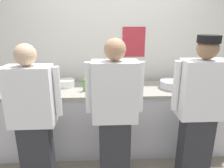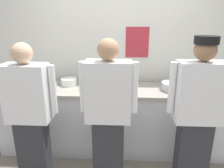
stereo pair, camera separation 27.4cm
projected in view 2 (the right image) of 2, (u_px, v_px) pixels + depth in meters
name	position (u px, v px, depth m)	size (l,w,h in m)	color
ground_plane	(116.00, 162.00, 2.75)	(9.00, 9.00, 0.00)	slate
wall_back	(118.00, 53.00, 3.13)	(5.08, 0.11, 2.64)	silver
prep_counter	(117.00, 119.00, 2.94)	(3.24, 0.66, 0.92)	silver
chef_near_left	(30.00, 114.00, 2.22)	(0.59, 0.24, 1.60)	#2D2D33
chef_center	(108.00, 113.00, 2.18)	(0.60, 0.24, 1.64)	#2D2D33
chef_far_right	(197.00, 113.00, 2.14)	(0.60, 0.24, 1.66)	#2D2D33
plate_stack_front	(193.00, 85.00, 2.86)	(0.23, 0.23, 0.06)	white
plate_stack_rear	(69.00, 82.00, 2.94)	(0.22, 0.22, 0.10)	white
mixing_bowl_steel	(174.00, 86.00, 2.73)	(0.33, 0.33, 0.10)	#B7BABF
sheet_tray	(40.00, 86.00, 2.86)	(0.45, 0.31, 0.02)	#B7BABF
squeeze_bottle_primary	(199.00, 85.00, 2.62)	(0.05, 0.05, 0.21)	#56A333
squeeze_bottle_secondary	(85.00, 83.00, 2.71)	(0.05, 0.05, 0.20)	#56A333
ramekin_yellow_sauce	(125.00, 84.00, 2.93)	(0.10, 0.10, 0.04)	white
ramekin_red_sauce	(193.00, 92.00, 2.58)	(0.09, 0.09, 0.05)	white
ramekin_orange_sauce	(132.00, 87.00, 2.77)	(0.11, 0.11, 0.04)	white
deli_cup	(110.00, 87.00, 2.69)	(0.09, 0.09, 0.10)	white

